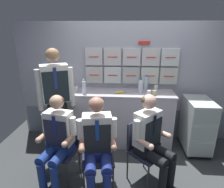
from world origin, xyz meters
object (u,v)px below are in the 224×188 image
at_px(crew_member_center, 98,143).
at_px(crew_member_standing, 56,95).
at_px(folding_chair_near_trolley, 142,144).
at_px(service_trolley, 197,124).
at_px(folding_chair_left, 64,143).
at_px(crew_member_near_trolley, 152,138).
at_px(water_bottle_clear, 84,87).
at_px(folding_chair_center, 98,148).
at_px(coffee_cup_white, 149,93).
at_px(snack_banana, 121,92).
at_px(crew_member_left, 57,139).

height_order(crew_member_center, crew_member_standing, crew_member_standing).
bearing_deg(folding_chair_near_trolley, service_trolley, 35.92).
bearing_deg(folding_chair_left, crew_member_standing, 115.42).
bearing_deg(service_trolley, crew_member_near_trolley, -136.43).
distance_m(folding_chair_near_trolley, crew_member_near_trolley, 0.23).
xyz_separation_m(folding_chair_near_trolley, water_bottle_clear, (-0.93, 0.72, 0.58)).
bearing_deg(water_bottle_clear, service_trolley, -0.33).
bearing_deg(folding_chair_center, coffee_cup_white, 48.90).
bearing_deg(crew_member_standing, crew_member_near_trolley, -20.53).
bearing_deg(coffee_cup_white, folding_chair_center, -131.10).
bearing_deg(coffee_cup_white, crew_member_standing, -168.15).
bearing_deg(crew_member_center, folding_chair_left, 154.08).
distance_m(folding_chair_center, crew_member_near_trolley, 0.72).
distance_m(folding_chair_left, coffee_cup_white, 1.52).
bearing_deg(snack_banana, crew_member_left, -128.65).
height_order(water_bottle_clear, coffee_cup_white, water_bottle_clear).
relative_size(crew_member_left, crew_member_standing, 0.70).
bearing_deg(crew_member_standing, folding_chair_near_trolley, -17.71).
relative_size(folding_chair_near_trolley, snack_banana, 4.94).
bearing_deg(folding_chair_center, service_trolley, 28.18).
xyz_separation_m(service_trolley, water_bottle_clear, (-1.91, 0.01, 0.61)).
distance_m(folding_chair_left, crew_member_center, 0.59).
xyz_separation_m(service_trolley, folding_chair_left, (-2.05, -0.75, 0.03)).
bearing_deg(crew_member_left, crew_member_center, -9.36).
xyz_separation_m(folding_chair_center, crew_member_near_trolley, (0.70, 0.02, 0.17)).
distance_m(crew_member_near_trolley, coffee_cup_white, 0.89).
xyz_separation_m(crew_member_near_trolley, coffee_cup_white, (0.03, 0.83, 0.34)).
xyz_separation_m(folding_chair_center, water_bottle_clear, (-0.34, 0.85, 0.58)).
height_order(crew_member_center, water_bottle_clear, crew_member_center).
distance_m(folding_chair_center, crew_member_center, 0.24).
bearing_deg(folding_chair_center, folding_chair_left, 169.43).
bearing_deg(crew_member_left, folding_chair_center, 7.60).
bearing_deg(crew_member_left, snack_banana, 51.35).
relative_size(crew_member_center, crew_member_standing, 0.72).
bearing_deg(crew_member_left, folding_chair_left, 78.79).
height_order(service_trolley, folding_chair_near_trolley, service_trolley).
bearing_deg(crew_member_center, crew_member_standing, 136.04).
bearing_deg(crew_member_center, service_trolley, 32.94).
height_order(service_trolley, folding_chair_left, service_trolley).
height_order(crew_member_near_trolley, snack_banana, crew_member_near_trolley).
xyz_separation_m(folding_chair_left, crew_member_standing, (-0.21, 0.45, 0.54)).
xyz_separation_m(crew_member_standing, snack_banana, (0.97, 0.37, -0.06)).
distance_m(service_trolley, crew_member_left, 2.28).
xyz_separation_m(crew_member_standing, water_bottle_clear, (0.36, 0.31, 0.04)).
xyz_separation_m(crew_member_center, water_bottle_clear, (-0.37, 1.01, 0.41)).
relative_size(folding_chair_left, crew_member_left, 0.68).
xyz_separation_m(crew_member_near_trolley, crew_member_standing, (-1.40, 0.53, 0.38)).
height_order(coffee_cup_white, snack_banana, coffee_cup_white).
xyz_separation_m(folding_chair_near_trolley, coffee_cup_white, (0.15, 0.71, 0.51)).
height_order(folding_chair_near_trolley, crew_member_near_trolley, crew_member_near_trolley).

